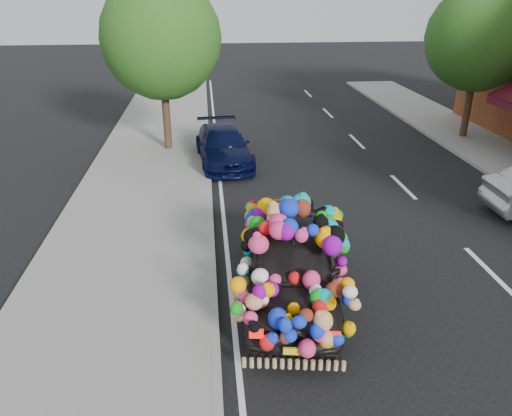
{
  "coord_description": "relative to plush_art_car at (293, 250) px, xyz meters",
  "views": [
    {
      "loc": [
        -2.35,
        -8.79,
        5.59
      ],
      "look_at": [
        -1.36,
        1.05,
        1.24
      ],
      "focal_mm": 35.0,
      "sensor_mm": 36.0,
      "label": 1
    }
  ],
  "objects": [
    {
      "name": "lane_markings",
      "position": [
        4.43,
        0.62,
        -1.07
      ],
      "size": [
        6.0,
        50.0,
        0.01
      ],
      "primitive_type": null,
      "color": "silver",
      "rests_on": "ground"
    },
    {
      "name": "plush_art_car",
      "position": [
        0.0,
        0.0,
        0.0
      ],
      "size": [
        2.72,
        4.72,
        2.1
      ],
      "rotation": [
        0.0,
        0.0,
        -0.15
      ],
      "color": "black",
      "rests_on": "ground"
    },
    {
      "name": "tree_far_b",
      "position": [
        8.83,
        10.62,
        2.82
      ],
      "size": [
        4.0,
        4.0,
        5.9
      ],
      "color": "#332114",
      "rests_on": "ground"
    },
    {
      "name": "sidewalk",
      "position": [
        -3.47,
        0.62,
        -1.01
      ],
      "size": [
        4.0,
        60.0,
        0.12
      ],
      "primitive_type": "cube",
      "color": "gray",
      "rests_on": "ground"
    },
    {
      "name": "ground",
      "position": [
        0.83,
        0.62,
        -1.07
      ],
      "size": [
        100.0,
        100.0,
        0.0
      ],
      "primitive_type": "plane",
      "color": "black",
      "rests_on": "ground"
    },
    {
      "name": "kerb",
      "position": [
        -1.52,
        0.62,
        -1.01
      ],
      "size": [
        0.15,
        60.0,
        0.13
      ],
      "primitive_type": "cube",
      "color": "gray",
      "rests_on": "ground"
    },
    {
      "name": "tree_near_sidewalk",
      "position": [
        -2.97,
        10.12,
        2.95
      ],
      "size": [
        4.2,
        4.2,
        6.13
      ],
      "color": "#332114",
      "rests_on": "ground"
    },
    {
      "name": "navy_sedan",
      "position": [
        -0.97,
        8.51,
        -0.47
      ],
      "size": [
        2.08,
        4.32,
        1.21
      ],
      "primitive_type": "imported",
      "rotation": [
        0.0,
        0.0,
        0.09
      ],
      "color": "black",
      "rests_on": "ground"
    }
  ]
}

